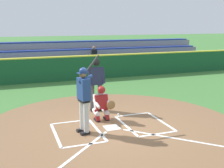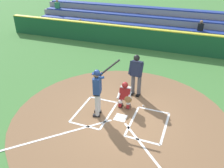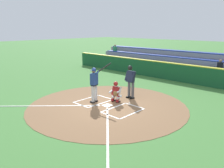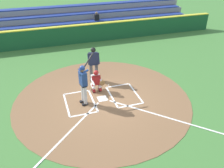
# 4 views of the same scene
# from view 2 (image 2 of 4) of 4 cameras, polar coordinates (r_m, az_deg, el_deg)

# --- Properties ---
(ground_plane) EXTENTS (120.00, 120.00, 0.00)m
(ground_plane) POSITION_cam_2_polar(r_m,az_deg,el_deg) (8.85, 2.06, -8.18)
(ground_plane) COLOR #427A38
(dirt_circle) EXTENTS (8.00, 8.00, 0.01)m
(dirt_circle) POSITION_cam_2_polar(r_m,az_deg,el_deg) (8.85, 2.06, -8.15)
(dirt_circle) COLOR brown
(dirt_circle) RESTS_ON ground
(home_plate_and_chalk) EXTENTS (7.93, 4.91, 0.01)m
(home_plate_and_chalk) POSITION_cam_2_polar(r_m,az_deg,el_deg) (8.20, 0.01, -11.58)
(home_plate_and_chalk) COLOR white
(home_plate_and_chalk) RESTS_ON dirt_circle
(batter) EXTENTS (0.85, 0.86, 2.13)m
(batter) POSITION_cam_2_polar(r_m,az_deg,el_deg) (8.43, -3.48, -1.31)
(batter) COLOR #BCBCBC
(batter) RESTS_ON ground
(catcher) EXTENTS (0.61, 0.61, 1.13)m
(catcher) POSITION_cam_2_polar(r_m,az_deg,el_deg) (9.11, 3.19, -2.51)
(catcher) COLOR black
(catcher) RESTS_ON ground
(plate_umpire) EXTENTS (0.60, 0.45, 1.86)m
(plate_umpire) POSITION_cam_2_polar(r_m,az_deg,el_deg) (9.72, 5.89, 2.79)
(plate_umpire) COLOR #4C4C51
(plate_umpire) RESTS_ON ground
(baseball) EXTENTS (0.07, 0.07, 0.07)m
(baseball) POSITION_cam_2_polar(r_m,az_deg,el_deg) (9.51, 7.54, -5.24)
(baseball) COLOR white
(baseball) RESTS_ON ground
(backstop_wall) EXTENTS (22.00, 0.36, 1.31)m
(backstop_wall) POSITION_cam_2_polar(r_m,az_deg,el_deg) (15.12, 11.59, 10.33)
(backstop_wall) COLOR #19512D
(backstop_wall) RESTS_ON ground
(bleacher_stand) EXTENTS (20.00, 3.40, 2.10)m
(bleacher_stand) POSITION_cam_2_polar(r_m,az_deg,el_deg) (17.66, 13.24, 13.03)
(bleacher_stand) COLOR gray
(bleacher_stand) RESTS_ON ground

